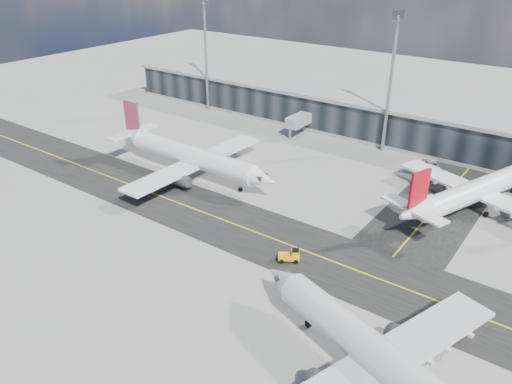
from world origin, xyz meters
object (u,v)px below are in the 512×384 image
airliner_near (391,368)px  airliner_redtail (476,191)px  airliner_af (190,156)px  baggage_tug (291,256)px  service_van (431,166)px

airliner_near → airliner_redtail: bearing=23.8°
airliner_af → airliner_redtail: (48.24, 17.32, -0.26)m
baggage_tug → airliner_af: bearing=-146.3°
airliner_near → baggage_tug: size_ratio=11.53×
airliner_redtail → baggage_tug: size_ratio=10.88×
airliner_redtail → baggage_tug: 35.17m
baggage_tug → airliner_near: bearing=22.1°
airliner_redtail → airliner_af: bearing=-139.8°
airliner_af → service_van: (36.99, 29.87, -3.02)m
airliner_redtail → baggage_tug: bearing=-97.8°
airliner_af → airliner_near: (52.07, -27.77, -0.07)m
service_van → airliner_near: bearing=-106.8°
airliner_redtail → service_van: size_ratio=5.93×
service_van → airliner_af: bearing=-172.5°
airliner_af → baggage_tug: airliner_af is taller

